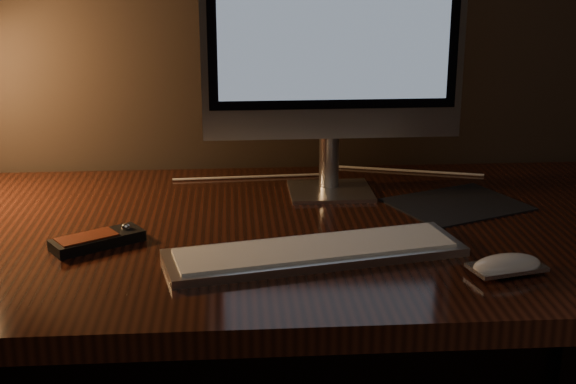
{
  "coord_description": "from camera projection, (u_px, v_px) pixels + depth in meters",
  "views": [
    {
      "loc": [
        -0.02,
        0.57,
        1.21
      ],
      "look_at": [
        0.06,
        1.73,
        0.85
      ],
      "focal_mm": 50.0,
      "sensor_mm": 36.0,
      "label": 1
    }
  ],
  "objects": [
    {
      "name": "desk",
      "position": [
        245.0,
        281.0,
        1.47
      ],
      "size": [
        1.6,
        0.75,
        0.75
      ],
      "color": "black",
      "rests_on": "ground"
    },
    {
      "name": "monitor",
      "position": [
        333.0,
        36.0,
        1.45
      ],
      "size": [
        0.48,
        0.14,
        0.51
      ],
      "rotation": [
        0.0,
        0.0,
        0.0
      ],
      "color": "silver",
      "rests_on": "desk"
    },
    {
      "name": "keyboard",
      "position": [
        315.0,
        251.0,
        1.23
      ],
      "size": [
        0.48,
        0.22,
        0.02
      ],
      "primitive_type": "cube",
      "rotation": [
        0.0,
        0.0,
        0.21
      ],
      "color": "silver",
      "rests_on": "desk"
    },
    {
      "name": "mousepad",
      "position": [
        457.0,
        204.0,
        1.48
      ],
      "size": [
        0.28,
        0.26,
        0.0
      ],
      "primitive_type": "cube",
      "rotation": [
        0.0,
        0.0,
        0.4
      ],
      "color": "black",
      "rests_on": "desk"
    },
    {
      "name": "mouse",
      "position": [
        507.0,
        268.0,
        1.17
      ],
      "size": [
        0.12,
        0.08,
        0.02
      ],
      "primitive_type": "ellipsoid",
      "rotation": [
        0.0,
        0.0,
        0.24
      ],
      "color": "white",
      "rests_on": "desk"
    },
    {
      "name": "media_remote",
      "position": [
        97.0,
        240.0,
        1.28
      ],
      "size": [
        0.15,
        0.12,
        0.03
      ],
      "rotation": [
        0.0,
        0.0,
        0.57
      ],
      "color": "black",
      "rests_on": "desk"
    },
    {
      "name": "cable",
      "position": [
        333.0,
        175.0,
        1.65
      ],
      "size": [
        0.63,
        0.1,
        0.01
      ],
      "primitive_type": "cylinder",
      "rotation": [
        0.0,
        1.57,
        -0.15
      ],
      "color": "white",
      "rests_on": "desk"
    }
  ]
}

